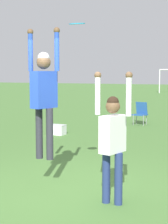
# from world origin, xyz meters

# --- Properties ---
(ground_plane) EXTENTS (120.00, 120.00, 0.00)m
(ground_plane) POSITION_xyz_m (0.00, 0.00, 0.00)
(ground_plane) COLOR #4C7A38
(person_jumping) EXTENTS (0.61, 0.50, 2.21)m
(person_jumping) POSITION_xyz_m (-0.37, 0.10, 1.65)
(person_jumping) COLOR #2D2D38
(person_jumping) RESTS_ON ground_plane
(person_defending) EXTENTS (0.58, 0.47, 1.96)m
(person_defending) POSITION_xyz_m (1.00, -0.24, 1.03)
(person_defending) COLOR navy
(person_defending) RESTS_ON ground_plane
(frisbee) EXTENTS (0.26, 0.26, 0.04)m
(frisbee) POSITION_xyz_m (0.25, 0.10, 2.72)
(frisbee) COLOR #2D9EDB
(camping_chair_2) EXTENTS (0.55, 0.59, 0.85)m
(camping_chair_2) POSITION_xyz_m (-1.12, 8.34, 0.49)
(camping_chair_2) COLOR gray
(camping_chair_2) RESTS_ON ground_plane
(cooler_box) EXTENTS (0.52, 0.35, 0.32)m
(cooler_box) POSITION_xyz_m (-2.85, 4.94, 0.16)
(cooler_box) COLOR white
(cooler_box) RESTS_ON ground_plane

